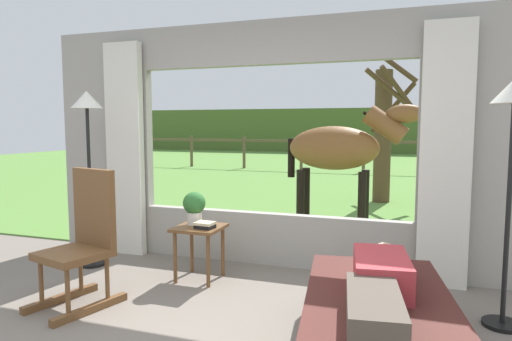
{
  "coord_description": "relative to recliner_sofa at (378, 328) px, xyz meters",
  "views": [
    {
      "loc": [
        1.4,
        -2.26,
        1.48
      ],
      "look_at": [
        0.0,
        1.8,
        1.05
      ],
      "focal_mm": 31.69,
      "sensor_mm": 36.0,
      "label": 1
    }
  ],
  "objects": [
    {
      "name": "back_wall_with_window",
      "position": [
        -1.24,
        1.71,
        1.03
      ],
      "size": [
        5.2,
        0.12,
        2.55
      ],
      "color": "#9E998E",
      "rests_on": "ground_plane"
    },
    {
      "name": "curtain_panel_left",
      "position": [
        -2.93,
        1.57,
        0.98
      ],
      "size": [
        0.44,
        0.1,
        2.4
      ],
      "primitive_type": "cube",
      "color": "silver",
      "rests_on": "ground_plane"
    },
    {
      "name": "curtain_panel_right",
      "position": [
        0.45,
        1.57,
        0.98
      ],
      "size": [
        0.44,
        0.1,
        2.4
      ],
      "primitive_type": "cube",
      "color": "silver",
      "rests_on": "ground_plane"
    },
    {
      "name": "outdoor_pasture_lawn",
      "position": [
        -1.24,
        12.61,
        -0.21
      ],
      "size": [
        36.0,
        21.68,
        0.02
      ],
      "primitive_type": "cube",
      "color": "#568438",
      "rests_on": "ground_plane"
    },
    {
      "name": "distant_hill_ridge",
      "position": [
        -1.24,
        22.45,
        0.98
      ],
      "size": [
        36.0,
        2.0,
        2.4
      ],
      "primitive_type": "cube",
      "color": "#49602A",
      "rests_on": "ground_plane"
    },
    {
      "name": "recliner_sofa",
      "position": [
        0.0,
        0.0,
        0.0
      ],
      "size": [
        1.13,
        1.81,
        0.42
      ],
      "rotation": [
        0.0,
        0.0,
        0.14
      ],
      "color": "black",
      "rests_on": "ground_plane"
    },
    {
      "name": "reclining_person",
      "position": [
        0.0,
        -0.05,
        0.3
      ],
      "size": [
        0.42,
        1.44,
        0.22
      ],
      "rotation": [
        0.0,
        0.0,
        0.14
      ],
      "color": "#B23338",
      "rests_on": "recliner_sofa"
    },
    {
      "name": "rocking_chair",
      "position": [
        -2.37,
        0.18,
        0.33
      ],
      "size": [
        0.62,
        0.78,
        1.12
      ],
      "rotation": [
        0.0,
        0.0,
        -0.27
      ],
      "color": "brown",
      "rests_on": "ground_plane"
    },
    {
      "name": "side_table",
      "position": [
        -1.73,
        1.02,
        0.21
      ],
      "size": [
        0.44,
        0.44,
        0.52
      ],
      "color": "brown",
      "rests_on": "ground_plane"
    },
    {
      "name": "potted_plant",
      "position": [
        -1.81,
        1.08,
        0.48
      ],
      "size": [
        0.22,
        0.22,
        0.32
      ],
      "color": "silver",
      "rests_on": "side_table"
    },
    {
      "name": "book_stack",
      "position": [
        -1.64,
        0.95,
        0.33
      ],
      "size": [
        0.19,
        0.16,
        0.06
      ],
      "color": "black",
      "rests_on": "side_table"
    },
    {
      "name": "floor_lamp_left",
      "position": [
        -3.01,
        1.05,
        1.26
      ],
      "size": [
        0.32,
        0.32,
        1.83
      ],
      "color": "black",
      "rests_on": "ground_plane"
    },
    {
      "name": "horse",
      "position": [
        -0.77,
        3.39,
        0.94
      ],
      "size": [
        1.81,
        0.59,
        1.73
      ],
      "rotation": [
        0.0,
        0.0,
        -1.6
      ],
      "color": "brown",
      "rests_on": "outdoor_pasture_lawn"
    },
    {
      "name": "pasture_tree",
      "position": [
        -0.33,
        6.05,
        1.17
      ],
      "size": [
        1.29,
        1.41,
        3.06
      ],
      "color": "#4C3823",
      "rests_on": "outdoor_pasture_lawn"
    },
    {
      "name": "pasture_fence_line",
      "position": [
        -1.24,
        11.63,
        0.53
      ],
      "size": [
        16.1,
        0.1,
        1.1
      ],
      "color": "brown",
      "rests_on": "outdoor_pasture_lawn"
    }
  ]
}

